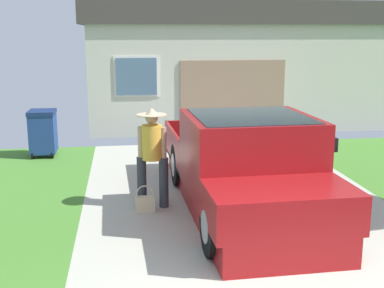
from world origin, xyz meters
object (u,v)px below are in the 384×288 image
(handbag, at_px, (145,203))
(wheeled_trash_bin, at_px, (43,131))
(pickup_truck, at_px, (246,170))
(person_with_hat, at_px, (152,151))
(house_with_garage, at_px, (242,62))

(handbag, xyz_separation_m, wheeled_trash_bin, (-2.20, 4.16, 0.44))
(handbag, bearing_deg, wheeled_trash_bin, 117.85)
(handbag, bearing_deg, pickup_truck, -9.64)
(pickup_truck, height_order, person_with_hat, person_with_hat)
(handbag, xyz_separation_m, house_with_garage, (3.75, 9.08, 1.75))
(house_with_garage, bearing_deg, wheeled_trash_bin, -140.39)
(person_with_hat, height_order, wheeled_trash_bin, person_with_hat)
(handbag, relative_size, wheeled_trash_bin, 0.41)
(person_with_hat, height_order, house_with_garage, house_with_garage)
(pickup_truck, distance_m, person_with_hat, 1.57)
(pickup_truck, xyz_separation_m, house_with_garage, (2.14, 9.35, 1.18))
(house_with_garage, bearing_deg, pickup_truck, -102.91)
(pickup_truck, relative_size, wheeled_trash_bin, 4.84)
(person_with_hat, xyz_separation_m, wheeled_trash_bin, (-2.34, 3.91, -0.36))
(house_with_garage, bearing_deg, person_with_hat, -112.20)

